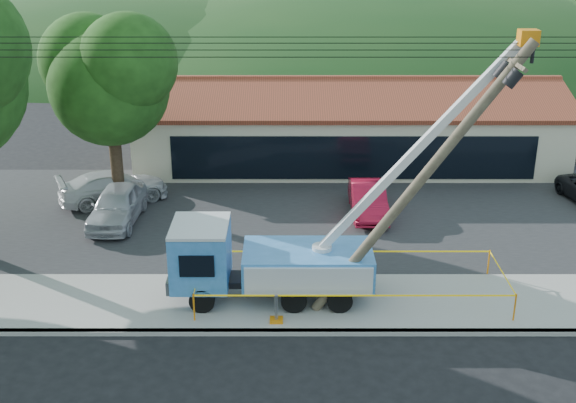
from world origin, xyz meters
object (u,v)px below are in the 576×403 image
(car_silver, at_px, (119,224))
(car_red, at_px, (367,216))
(leaning_pole, at_px, (428,171))
(utility_truck, at_px, (268,257))
(car_white, at_px, (115,203))

(car_silver, xyz_separation_m, car_red, (10.99, 0.90, 0.00))
(car_silver, bearing_deg, leaning_pole, -30.07)
(utility_truck, xyz_separation_m, car_silver, (-6.73, 6.74, -1.67))
(utility_truck, xyz_separation_m, leaning_pole, (5.09, -0.83, 3.42))
(car_silver, height_order, car_white, car_silver)
(leaning_pole, height_order, car_white, leaning_pole)
(leaning_pole, relative_size, car_red, 2.17)
(leaning_pole, distance_m, car_silver, 14.94)
(utility_truck, distance_m, car_white, 11.93)
(utility_truck, bearing_deg, car_red, 60.91)
(car_white, bearing_deg, car_red, -122.81)
(utility_truck, height_order, car_white, utility_truck)
(utility_truck, bearing_deg, car_white, 129.12)
(utility_truck, relative_size, leaning_pole, 1.26)
(leaning_pole, height_order, car_silver, leaning_pole)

